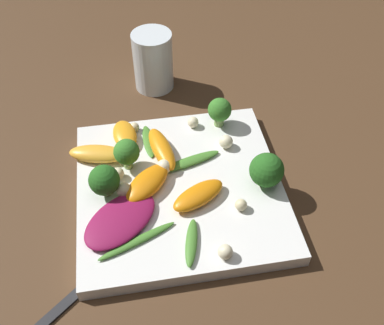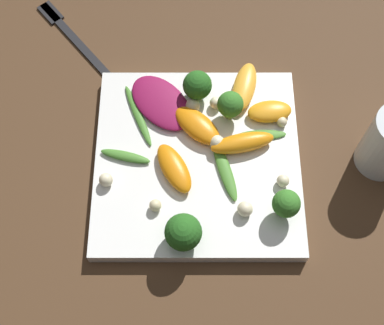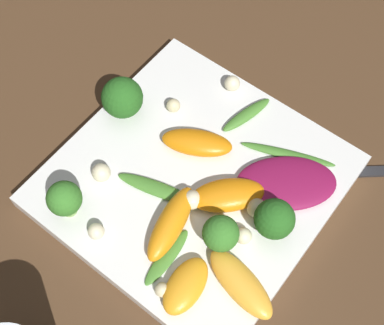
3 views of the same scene
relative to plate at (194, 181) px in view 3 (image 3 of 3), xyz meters
name	(u,v)px [view 3 (image 3 of 3)]	position (x,y,z in m)	size (l,w,h in m)	color
ground_plane	(194,185)	(0.00, 0.00, -0.01)	(2.40, 2.40, 0.00)	#4C331E
plate	(194,181)	(0.00, 0.00, 0.00)	(0.25, 0.25, 0.02)	white
radicchio_leaf_0	(286,183)	(-0.05, 0.08, 0.02)	(0.11, 0.11, 0.01)	maroon
orange_segment_0	(241,283)	(0.06, 0.10, 0.02)	(0.05, 0.08, 0.02)	#FCAD33
orange_segment_1	(171,223)	(0.05, 0.02, 0.02)	(0.08, 0.04, 0.02)	orange
orange_segment_2	(197,143)	(-0.03, -0.02, 0.02)	(0.06, 0.08, 0.02)	orange
orange_segment_3	(225,198)	(0.00, 0.04, 0.02)	(0.07, 0.07, 0.02)	orange
orange_segment_4	(186,286)	(0.09, 0.06, 0.02)	(0.06, 0.04, 0.02)	orange
broccoli_floret_0	(65,199)	(0.10, -0.07, 0.03)	(0.03, 0.03, 0.04)	#84AD5B
broccoli_floret_1	(221,234)	(0.04, 0.06, 0.04)	(0.03, 0.03, 0.04)	#84AD5B
broccoli_floret_2	(122,98)	(-0.02, -0.10, 0.03)	(0.04, 0.04, 0.05)	#84AD5B
broccoli_floret_3	(275,218)	(0.00, 0.09, 0.03)	(0.04, 0.04, 0.04)	#7A9E51
arugula_sprig_0	(167,257)	(0.08, 0.03, 0.01)	(0.06, 0.02, 0.00)	#47842D
arugula_sprig_1	(288,154)	(-0.08, 0.06, 0.01)	(0.05, 0.09, 0.01)	#47842D
arugula_sprig_2	(158,189)	(0.03, -0.02, 0.01)	(0.04, 0.09, 0.01)	#47842D
arugula_sprig_3	(250,117)	(-0.09, 0.00, 0.01)	(0.06, 0.03, 0.01)	#47842D
macadamia_nut_0	(257,208)	(-0.01, 0.07, 0.02)	(0.02, 0.02, 0.02)	beige
macadamia_nut_1	(96,231)	(0.10, -0.03, 0.02)	(0.02, 0.02, 0.02)	beige
macadamia_nut_2	(232,83)	(-0.11, -0.03, 0.02)	(0.02, 0.02, 0.02)	beige
macadamia_nut_3	(173,106)	(-0.05, -0.07, 0.02)	(0.01, 0.01, 0.01)	beige
macadamia_nut_4	(192,200)	(0.02, 0.02, 0.02)	(0.02, 0.02, 0.02)	beige
macadamia_nut_5	(243,236)	(0.02, 0.07, 0.02)	(0.02, 0.02, 0.02)	beige
macadamia_nut_6	(101,173)	(0.05, -0.07, 0.02)	(0.02, 0.02, 0.02)	beige
macadamia_nut_7	(162,290)	(0.11, 0.05, 0.02)	(0.01, 0.01, 0.01)	beige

